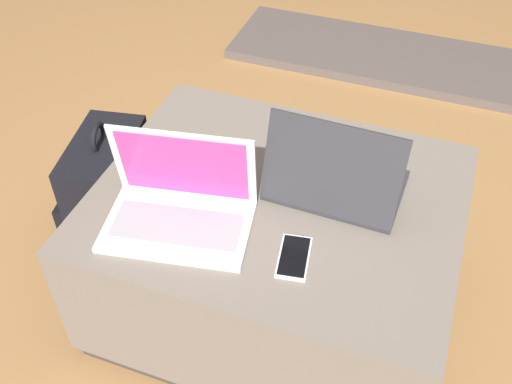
% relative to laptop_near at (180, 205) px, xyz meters
% --- Properties ---
extents(ground_plane, '(14.00, 14.00, 0.00)m').
position_rel_laptop_near_xyz_m(ground_plane, '(0.20, 0.17, -0.50)').
color(ground_plane, '#9E7042').
extents(ottoman, '(0.95, 0.78, 0.45)m').
position_rel_laptop_near_xyz_m(ottoman, '(0.20, 0.17, -0.27)').
color(ottoman, '#3D3832').
rests_on(ottoman, ground_plane).
extents(laptop_near, '(0.39, 0.29, 0.24)m').
position_rel_laptop_near_xyz_m(laptop_near, '(0.00, 0.00, 0.00)').
color(laptop_near, silver).
rests_on(laptop_near, ottoman).
extents(laptop_far, '(0.35, 0.25, 0.24)m').
position_rel_laptop_near_xyz_m(laptop_far, '(0.33, 0.22, 0.00)').
color(laptop_far, '#333338').
rests_on(laptop_far, ottoman).
extents(cell_phone, '(0.09, 0.14, 0.01)m').
position_rel_laptop_near_xyz_m(cell_phone, '(0.30, -0.02, -0.05)').
color(cell_phone, white).
rests_on(cell_phone, ottoman).
extents(backpack, '(0.29, 0.36, 0.47)m').
position_rel_laptop_near_xyz_m(backpack, '(-0.40, 0.24, -0.31)').
color(backpack, black).
rests_on(backpack, ground_plane).
extents(fireplace_hearth, '(1.40, 0.50, 0.04)m').
position_rel_laptop_near_xyz_m(fireplace_hearth, '(0.20, 1.70, -0.48)').
color(fireplace_hearth, '#564C47').
rests_on(fireplace_hearth, ground_plane).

